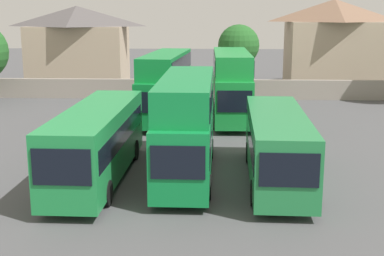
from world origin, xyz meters
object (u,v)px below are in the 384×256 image
Objects in this scene: bus_5 at (231,82)px; tree_left_of_lot at (239,46)px; bus_3 at (277,143)px; bus_2 at (186,121)px; house_terrace_centre at (333,43)px; bus_1 at (97,139)px; house_terrace_left at (78,46)px; bus_4 at (166,83)px.

bus_5 is 12.23m from tree_left_of_lot.
bus_3 is 1.58× the size of tree_left_of_lot.
bus_2 is 1.09× the size of house_terrace_centre.
house_terrace_left is (-9.05, 32.46, 2.30)m from bus_1.
tree_left_of_lot is at bearing -176.85° from bus_3.
bus_4 is 1.62× the size of tree_left_of_lot.
bus_4 is at bearing -169.97° from bus_2.
house_terrace_left is 1.58× the size of tree_left_of_lot.
bus_2 is at bearing -99.18° from bus_3.
bus_2 is 1.00× the size of bus_3.
tree_left_of_lot is at bearing -19.24° from house_terrace_left.
house_terrace_centre is at bearing 151.83° from bus_1.
bus_5 is (4.84, 0.13, 0.06)m from bus_4.
bus_1 is 16.06m from bus_5.
house_terrace_centre is (17.80, 31.85, 2.64)m from bus_1.
tree_left_of_lot is (16.89, -5.89, 0.40)m from house_terrace_left.
bus_5 is at bearing -48.52° from house_terrace_left.
bus_5 reaches higher than bus_1.
bus_2 is 34.36m from house_terrace_left.
house_terrace_centre is at bearing -1.30° from house_terrace_left.
bus_2 is 33.94m from house_terrace_centre.
bus_1 is 1.08× the size of bus_5.
tree_left_of_lot is at bearing 158.96° from bus_4.
bus_3 is at bearing -61.56° from house_terrace_left.
house_terrace_left is at bearing -143.93° from bus_4.
bus_4 reaches higher than bus_2.
bus_3 is 14.68m from bus_5.
house_terrace_left reaches higher than bus_3.
tree_left_of_lot is at bearing 172.64° from bus_2.
bus_4 is at bearing 173.24° from bus_1.
bus_2 is at bearing -113.62° from house_terrace_centre.
bus_3 is 1.09× the size of house_terrace_centre.
bus_3 is 0.98× the size of bus_4.
tree_left_of_lot reaches higher than bus_2.
bus_4 is 23.64m from house_terrace_centre.
bus_1 is 36.58m from house_terrace_centre.
bus_4 reaches higher than bus_1.
house_terrace_left is 26.86m from house_terrace_centre.
bus_1 is 27.83m from tree_left_of_lot.
house_terrace_centre is at bearing 27.93° from tree_left_of_lot.
bus_3 is at bearing -106.20° from house_terrace_centre.
bus_5 is at bearing 169.96° from bus_2.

